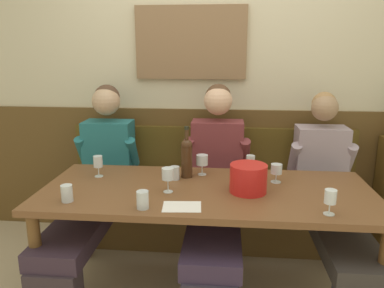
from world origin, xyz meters
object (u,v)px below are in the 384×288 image
(ice_bucket, at_px, (248,178))
(wine_glass_center_front, at_px, (168,175))
(wine_glass_by_bottle, at_px, (276,170))
(person_right_seat, at_px, (96,179))
(person_center_left_seat, at_px, (330,191))
(wall_bench, at_px, (211,210))
(wine_glass_mid_right, at_px, (250,161))
(wine_glass_center_rear, at_px, (98,163))
(person_left_seat, at_px, (216,183))
(wine_bottle_green_tall, at_px, (187,156))
(dining_table, at_px, (207,201))
(water_tumbler_center, at_px, (143,200))
(wine_glass_right_end, at_px, (202,161))
(water_tumbler_right, at_px, (67,193))
(wine_glass_mid_left, at_px, (330,198))
(water_tumbler_left, at_px, (175,173))

(ice_bucket, xyz_separation_m, wine_glass_center_front, (-0.48, -0.05, 0.02))
(wine_glass_by_bottle, bearing_deg, person_right_seat, 171.65)
(person_center_left_seat, relative_size, ice_bucket, 5.73)
(person_right_seat, distance_m, person_center_left_seat, 1.67)
(wall_bench, height_order, ice_bucket, wall_bench)
(wine_glass_mid_right, height_order, wine_glass_center_rear, wine_glass_center_rear)
(person_left_seat, bearing_deg, wine_glass_by_bottle, -24.39)
(wine_bottle_green_tall, distance_m, wine_glass_mid_right, 0.45)
(wall_bench, bearing_deg, ice_bucket, -70.75)
(wine_glass_center_rear, bearing_deg, dining_table, -12.32)
(dining_table, xyz_separation_m, ice_bucket, (0.25, -0.03, 0.17))
(water_tumbler_center, bearing_deg, dining_table, 44.65)
(wine_glass_right_end, xyz_separation_m, wine_glass_by_bottle, (0.49, -0.11, -0.01))
(wall_bench, distance_m, wine_glass_right_end, 0.69)
(dining_table, relative_size, water_tumbler_center, 20.64)
(wine_glass_by_bottle, height_order, water_tumbler_right, wine_glass_by_bottle)
(wine_glass_center_front, bearing_deg, wine_glass_center_rear, 155.14)
(wine_glass_mid_left, relative_size, wine_glass_center_front, 0.90)
(person_left_seat, relative_size, wine_bottle_green_tall, 3.78)
(wine_glass_center_rear, bearing_deg, wine_bottle_green_tall, 4.66)
(wine_glass_by_bottle, height_order, water_tumbler_left, wine_glass_by_bottle)
(wine_glass_center_front, bearing_deg, wine_glass_mid_left, -14.83)
(wine_glass_mid_left, bearing_deg, water_tumbler_left, 152.06)
(wine_glass_center_front, relative_size, wine_glass_right_end, 1.08)
(water_tumbler_center, bearing_deg, wine_glass_by_bottle, 32.24)
(wine_bottle_green_tall, height_order, wine_glass_mid_right, wine_bottle_green_tall)
(wine_glass_mid_right, bearing_deg, wine_glass_center_front, -141.69)
(person_right_seat, bearing_deg, wine_glass_right_end, -5.80)
(wine_glass_by_bottle, bearing_deg, water_tumbler_center, -147.76)
(wine_glass_mid_right, distance_m, wine_glass_by_bottle, 0.23)
(wine_bottle_green_tall, bearing_deg, wall_bench, 73.00)
(wine_glass_center_front, height_order, wine_glass_by_bottle, wine_glass_center_front)
(person_left_seat, height_order, wine_glass_mid_right, person_left_seat)
(wine_bottle_green_tall, bearing_deg, wine_glass_center_front, -106.27)
(ice_bucket, height_order, wine_glass_right_end, ice_bucket)
(person_center_left_seat, relative_size, water_tumbler_right, 13.22)
(person_right_seat, xyz_separation_m, person_center_left_seat, (1.66, -0.02, -0.03))
(person_left_seat, xyz_separation_m, wine_glass_mid_right, (0.24, -0.01, 0.17))
(water_tumbler_center, bearing_deg, wine_glass_center_front, 68.37)
(wine_glass_mid_left, relative_size, wine_glass_center_rear, 0.94)
(person_right_seat, bearing_deg, water_tumbler_center, -53.35)
(wine_glass_center_front, bearing_deg, ice_bucket, 5.76)
(person_left_seat, xyz_separation_m, wine_glass_by_bottle, (0.39, -0.18, 0.17))
(wine_glass_mid_right, bearing_deg, wine_glass_center_rear, -170.63)
(dining_table, bearing_deg, wine_glass_mid_left, -25.27)
(wine_bottle_green_tall, height_order, wine_glass_center_rear, wine_bottle_green_tall)
(wine_glass_mid_left, relative_size, wine_glass_by_bottle, 1.12)
(ice_bucket, relative_size, water_tumbler_center, 2.26)
(person_right_seat, relative_size, water_tumbler_left, 14.80)
(wine_glass_right_end, distance_m, wine_glass_by_bottle, 0.50)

